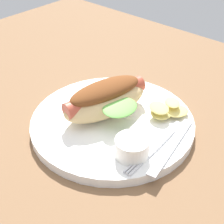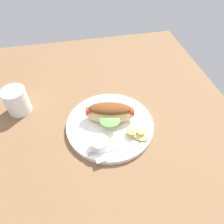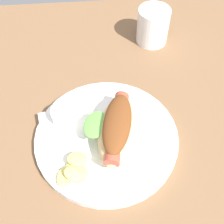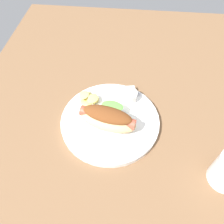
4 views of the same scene
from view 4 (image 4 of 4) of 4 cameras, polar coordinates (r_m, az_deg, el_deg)
ground_plane at (r=64.62cm, az=1.20°, el=-1.14°), size 120.00×90.00×1.80cm
plate at (r=61.62cm, az=-0.49°, el=-2.28°), size 27.15×27.15×1.60cm
hot_dog at (r=57.42cm, az=-1.14°, el=-1.53°), size 11.59×16.51×5.95cm
sauce_ramekin at (r=64.59cm, az=4.28°, el=4.20°), size 4.96×4.96×2.86cm
fork at (r=66.69cm, az=0.91°, el=4.81°), size 1.89×14.46×0.40cm
knife at (r=67.96cm, az=-0.10°, el=5.96°), size 4.05×14.33×0.36cm
chips_pile at (r=64.64cm, az=-6.05°, el=3.60°), size 6.38×6.90×2.43cm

